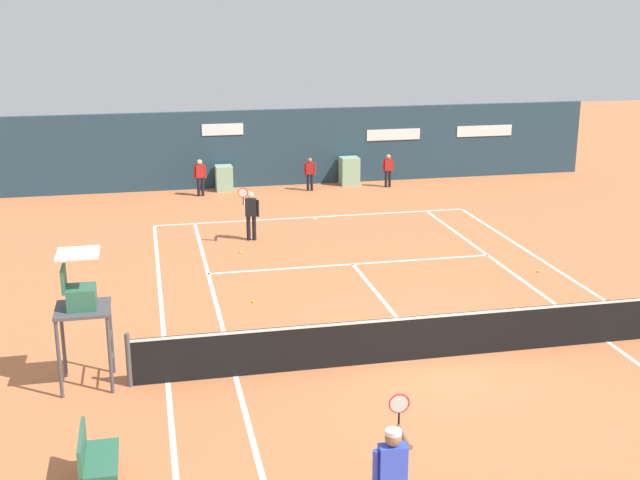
# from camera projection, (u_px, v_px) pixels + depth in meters

# --- Properties ---
(ground_plane) EXTENTS (80.00, 80.00, 0.01)m
(ground_plane) POSITION_uv_depth(u_px,v_px,m) (421.00, 347.00, 17.37)
(ground_plane) COLOR #C67042
(tennis_net) EXTENTS (12.10, 0.10, 1.07)m
(tennis_net) POSITION_uv_depth(u_px,v_px,m) (431.00, 335.00, 16.69)
(tennis_net) COLOR #4C4C51
(tennis_net) RESTS_ON ground_plane
(sponsor_back_wall) EXTENTS (25.00, 1.02, 2.98)m
(sponsor_back_wall) POSITION_uv_depth(u_px,v_px,m) (287.00, 149.00, 32.36)
(sponsor_back_wall) COLOR #233D4C
(sponsor_back_wall) RESTS_ON ground_plane
(umpire_chair) EXTENTS (1.00, 1.00, 2.64)m
(umpire_chair) POSITION_uv_depth(u_px,v_px,m) (81.00, 301.00, 15.20)
(umpire_chair) COLOR #47474C
(umpire_chair) RESTS_ON ground_plane
(player_bench) EXTENTS (0.54, 1.11, 0.88)m
(player_bench) POSITION_uv_depth(u_px,v_px,m) (94.00, 455.00, 12.28)
(player_bench) COLOR #38383D
(player_bench) RESTS_ON ground_plane
(player_on_baseline) EXTENTS (0.68, 0.63, 1.76)m
(player_on_baseline) POSITION_uv_depth(u_px,v_px,m) (251.00, 212.00, 24.87)
(player_on_baseline) COLOR black
(player_on_baseline) RESTS_ON ground_plane
(player_near_side) EXTENTS (0.68, 0.68, 1.87)m
(player_near_side) POSITION_uv_depth(u_px,v_px,m) (392.00, 472.00, 10.96)
(player_near_side) COLOR blue
(player_near_side) RESTS_ON ground_plane
(ball_kid_centre_post) EXTENTS (0.43, 0.18, 1.30)m
(ball_kid_centre_post) POSITION_uv_depth(u_px,v_px,m) (388.00, 168.00, 32.10)
(ball_kid_centre_post) COLOR black
(ball_kid_centre_post) RESTS_ON ground_plane
(ball_kid_left_post) EXTENTS (0.42, 0.21, 1.28)m
(ball_kid_left_post) POSITION_uv_depth(u_px,v_px,m) (310.00, 172.00, 31.47)
(ball_kid_left_post) COLOR black
(ball_kid_left_post) RESTS_ON ground_plane
(ball_kid_right_post) EXTENTS (0.46, 0.21, 1.38)m
(ball_kid_right_post) POSITION_uv_depth(u_px,v_px,m) (200.00, 175.00, 30.61)
(ball_kid_right_post) COLOR black
(ball_kid_right_post) RESTS_ON ground_plane
(tennis_ball_near_service_line) EXTENTS (0.07, 0.07, 0.07)m
(tennis_ball_near_service_line) POSITION_uv_depth(u_px,v_px,m) (253.00, 301.00, 19.92)
(tennis_ball_near_service_line) COLOR #CCE033
(tennis_ball_near_service_line) RESTS_ON ground_plane
(tennis_ball_mid_court) EXTENTS (0.07, 0.07, 0.07)m
(tennis_ball_mid_court) POSITION_uv_depth(u_px,v_px,m) (539.00, 271.00, 22.14)
(tennis_ball_mid_court) COLOR #CCE033
(tennis_ball_mid_court) RESTS_ON ground_plane
(tennis_ball_by_sideline) EXTENTS (0.07, 0.07, 0.07)m
(tennis_ball_by_sideline) POSITION_uv_depth(u_px,v_px,m) (241.00, 252.00, 23.82)
(tennis_ball_by_sideline) COLOR #CCE033
(tennis_ball_by_sideline) RESTS_ON ground_plane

